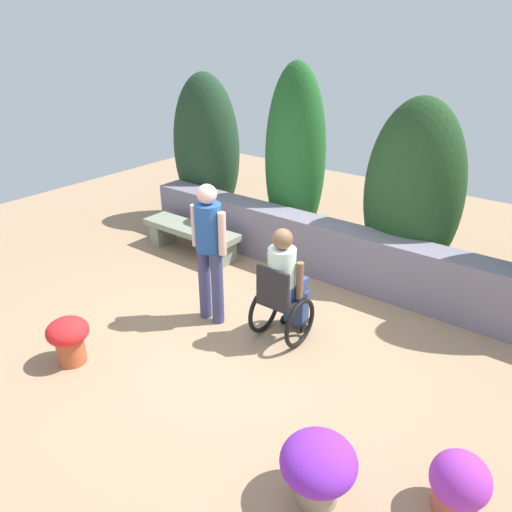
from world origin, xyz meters
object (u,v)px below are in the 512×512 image
at_px(stone_bench, 191,235).
at_px(flower_pot_purple_near, 459,484).
at_px(flower_pot_terracotta_by_wall, 318,466).
at_px(flower_pot_red_accent, 69,337).
at_px(person_in_wheelchair, 284,288).
at_px(person_standing_companion, 209,245).

bearing_deg(stone_bench, flower_pot_purple_near, -19.79).
distance_m(flower_pot_terracotta_by_wall, flower_pot_red_accent, 2.88).
height_order(person_in_wheelchair, person_standing_companion, person_standing_companion).
distance_m(stone_bench, person_standing_companion, 2.05).
bearing_deg(person_standing_companion, stone_bench, 141.72).
height_order(flower_pot_terracotta_by_wall, flower_pot_red_accent, flower_pot_terracotta_by_wall).
bearing_deg(person_standing_companion, flower_pot_red_accent, -111.52).
height_order(person_standing_companion, flower_pot_red_accent, person_standing_companion).
relative_size(flower_pot_purple_near, flower_pot_terracotta_by_wall, 0.89).
relative_size(person_standing_companion, flower_pot_terracotta_by_wall, 2.96).
xyz_separation_m(person_in_wheelchair, person_standing_companion, (-0.88, -0.22, 0.35)).
bearing_deg(stone_bench, flower_pot_red_accent, -67.47).
bearing_deg(flower_pot_purple_near, flower_pot_terracotta_by_wall, -148.33).
bearing_deg(flower_pot_purple_near, person_standing_companion, 164.95).
bearing_deg(person_standing_companion, person_in_wheelchair, 14.22).
bearing_deg(flower_pot_terracotta_by_wall, stone_bench, 145.71).
relative_size(stone_bench, flower_pot_purple_near, 3.28).
bearing_deg(flower_pot_red_accent, person_standing_companion, 68.00).
relative_size(stone_bench, flower_pot_red_accent, 3.21).
height_order(stone_bench, person_in_wheelchair, person_in_wheelchair).
bearing_deg(person_in_wheelchair, flower_pot_terracotta_by_wall, -48.27).
distance_m(flower_pot_purple_near, flower_pot_terracotta_by_wall, 1.00).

